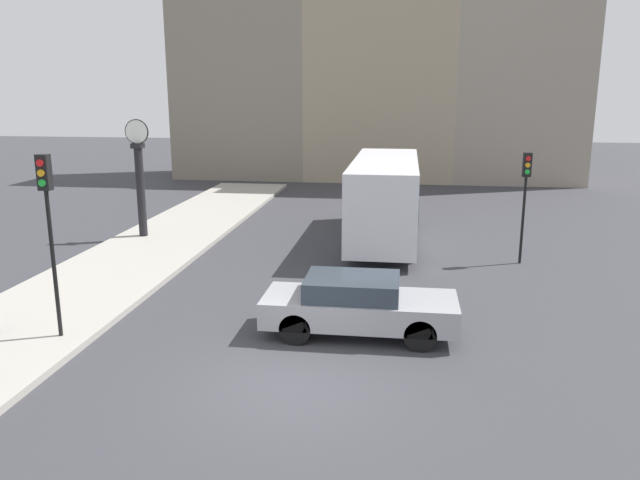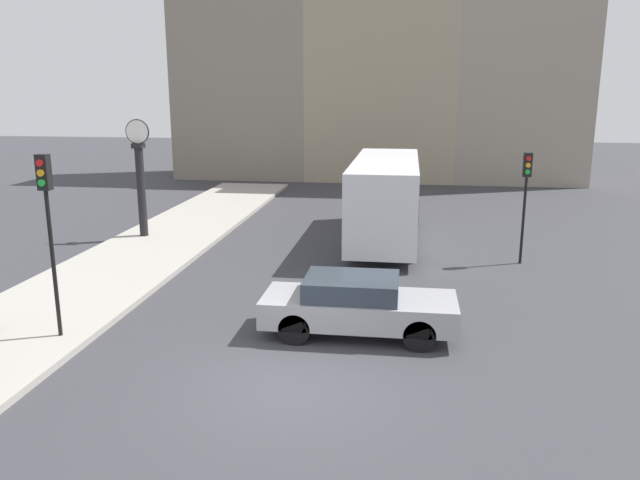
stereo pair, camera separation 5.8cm
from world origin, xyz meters
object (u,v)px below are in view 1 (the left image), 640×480
object	(u,v)px
bus_distant	(385,195)
sedan_car	(358,305)
traffic_light_near	(48,209)
traffic_light_far	(526,185)
street_clock	(140,179)

from	to	relation	value
bus_distant	sedan_car	bearing A→B (deg)	-91.54
traffic_light_near	traffic_light_far	bearing A→B (deg)	35.83
traffic_light_near	street_clock	world-z (taller)	street_clock
sedan_car	bus_distant	world-z (taller)	bus_distant
traffic_light_far	street_clock	bearing A→B (deg)	173.92
bus_distant	traffic_light_near	bearing A→B (deg)	-122.57
sedan_car	street_clock	size ratio (longest dim) A/B	1.02
sedan_car	traffic_light_near	size ratio (longest dim) A/B	1.09
traffic_light_far	street_clock	distance (m)	13.60
traffic_light_near	traffic_light_far	distance (m)	13.98
sedan_car	street_clock	world-z (taller)	street_clock
sedan_car	traffic_light_near	xyz separation A→B (m)	(-6.56, -1.38, 2.32)
traffic_light_near	traffic_light_far	xyz separation A→B (m)	(11.33, 8.18, -0.46)
sedan_car	traffic_light_far	world-z (taller)	traffic_light_far
bus_distant	traffic_light_far	bearing A→B (deg)	-28.78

